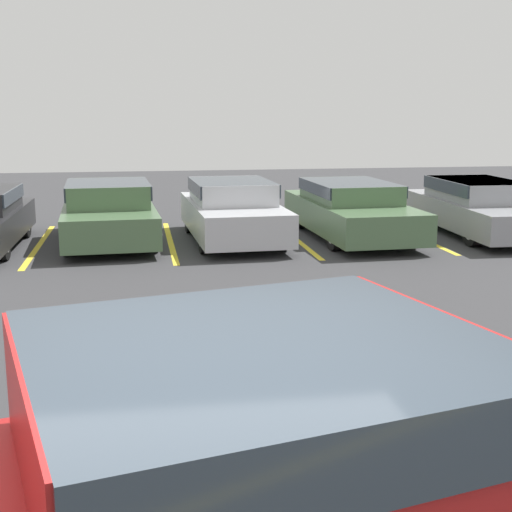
# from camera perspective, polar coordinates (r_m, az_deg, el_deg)

# --- Properties ---
(stall_stripe_b) EXTENTS (0.12, 4.88, 0.01)m
(stall_stripe_b) POSITION_cam_1_polar(r_m,az_deg,el_deg) (15.35, -16.96, 0.85)
(stall_stripe_b) COLOR yellow
(stall_stripe_b) RESTS_ON ground_plane
(stall_stripe_c) EXTENTS (0.12, 4.88, 0.01)m
(stall_stripe_c) POSITION_cam_1_polar(r_m,az_deg,el_deg) (15.23, -6.88, 1.19)
(stall_stripe_c) COLOR yellow
(stall_stripe_c) RESTS_ON ground_plane
(stall_stripe_d) EXTENTS (0.12, 4.88, 0.01)m
(stall_stripe_d) POSITION_cam_1_polar(r_m,az_deg,el_deg) (15.57, 3.06, 1.49)
(stall_stripe_d) COLOR yellow
(stall_stripe_d) RESTS_ON ground_plane
(stall_stripe_e) EXTENTS (0.12, 4.88, 0.01)m
(stall_stripe_e) POSITION_cam_1_polar(r_m,az_deg,el_deg) (16.36, 12.30, 1.73)
(stall_stripe_e) COLOR yellow
(stall_stripe_e) RESTS_ON ground_plane
(pickup_truck) EXTENTS (6.01, 3.23, 1.76)m
(pickup_truck) POSITION_cam_1_polar(r_m,az_deg,el_deg) (3.63, 5.15, -19.44)
(pickup_truck) COLOR #A51919
(pickup_truck) RESTS_ON ground_plane
(parked_sedan_b) EXTENTS (2.06, 4.38, 1.26)m
(parked_sedan_b) POSITION_cam_1_polar(r_m,az_deg,el_deg) (15.23, -11.70, 3.57)
(parked_sedan_b) COLOR #4C6B47
(parked_sedan_b) RESTS_ON ground_plane
(parked_sedan_c) EXTENTS (1.92, 4.28, 1.28)m
(parked_sedan_c) POSITION_cam_1_polar(r_m,az_deg,el_deg) (15.10, -1.90, 3.77)
(parked_sedan_c) COLOR #B7BABF
(parked_sedan_c) RESTS_ON ground_plane
(parked_sedan_d) EXTENTS (1.98, 4.78, 1.21)m
(parked_sedan_d) POSITION_cam_1_polar(r_m,az_deg,el_deg) (15.67, 7.56, 3.86)
(parked_sedan_d) COLOR #4C6B47
(parked_sedan_d) RESTS_ON ground_plane
(parked_sedan_e) EXTENTS (1.85, 4.84, 1.21)m
(parked_sedan_e) POSITION_cam_1_polar(r_m,az_deg,el_deg) (16.70, 17.35, 3.90)
(parked_sedan_e) COLOR gray
(parked_sedan_e) RESTS_ON ground_plane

